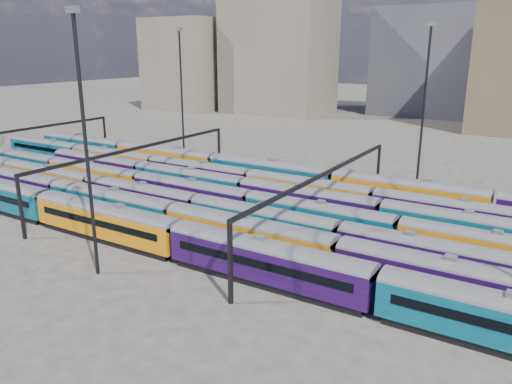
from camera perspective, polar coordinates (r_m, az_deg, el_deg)
The scene contains 14 objects.
ground at distance 66.29m, azimuth -0.24°, elevation -3.28°, with size 500.00×500.00×0.00m, color #443E39.
rake_0 at distance 48.13m, azimuth 1.21°, elevation -7.44°, with size 152.99×3.19×5.39m.
rake_1 at distance 50.18m, azimuth 9.38°, elevation -6.76°, with size 126.55×3.09×5.20m.
rake_2 at distance 59.36m, azimuth 0.65°, elevation -3.06°, with size 137.54×2.87×4.83m.
rake_3 at distance 71.41m, azimuth -7.47°, elevation 0.16°, with size 137.74×2.88×4.84m.
rake_4 at distance 63.73m, azimuth 14.03°, elevation -2.13°, with size 120.88×2.95×4.96m.
rake_5 at distance 82.82m, azimuth -6.58°, elevation 2.44°, with size 98.53×2.89×4.85m.
rake_6 at distance 76.14m, azimuth 8.84°, elevation 1.37°, with size 133.02×3.24×5.47m.
gantry_0 at distance 99.71m, azimuth -25.58°, elevation 5.79°, with size 0.35×40.35×8.03m.
gantry_1 at distance 76.56m, azimuth -13.10°, elevation 4.23°, with size 0.35×40.35×8.03m.
gantry_2 at distance 59.83m, azimuth 7.92°, elevation 1.20°, with size 0.35×40.35×8.03m.
mast_1 at distance 98.34m, azimuth -8.51°, elevation 11.29°, with size 1.40×0.50×25.60m.
mast_2 at distance 49.76m, azimuth -18.95°, elevation 5.90°, with size 1.40×0.50×25.60m.
mast_3 at distance 79.54m, azimuth 18.65°, elevation 9.50°, with size 1.40×0.50×25.60m.
Camera 1 is at (33.03, -53.04, 22.14)m, focal length 35.00 mm.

